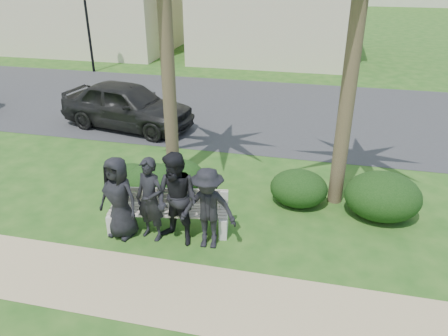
{
  "coord_description": "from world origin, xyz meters",
  "views": [
    {
      "loc": [
        1.93,
        -7.13,
        5.11
      ],
      "look_at": [
        0.04,
        1.0,
        1.02
      ],
      "focal_mm": 35.0,
      "sensor_mm": 36.0,
      "label": 1
    }
  ],
  "objects_px": {
    "man_b": "(150,200)",
    "man_a": "(119,198)",
    "car_a": "(127,105)",
    "street_lamp": "(86,7)",
    "park_bench": "(169,214)",
    "man_c": "(177,200)",
    "man_d": "(208,209)"
  },
  "relations": [
    {
      "from": "street_lamp",
      "to": "park_bench",
      "type": "relative_size",
      "value": 1.72
    },
    {
      "from": "street_lamp",
      "to": "man_d",
      "type": "height_order",
      "value": "street_lamp"
    },
    {
      "from": "man_a",
      "to": "park_bench",
      "type": "bearing_deg",
      "value": 34.26
    },
    {
      "from": "car_a",
      "to": "man_a",
      "type": "bearing_deg",
      "value": -146.23
    },
    {
      "from": "man_d",
      "to": "car_a",
      "type": "relative_size",
      "value": 0.38
    },
    {
      "from": "man_b",
      "to": "man_a",
      "type": "bearing_deg",
      "value": -157.4
    },
    {
      "from": "park_bench",
      "to": "man_c",
      "type": "xyz_separation_m",
      "value": [
        0.31,
        -0.33,
        0.56
      ]
    },
    {
      "from": "park_bench",
      "to": "man_d",
      "type": "xyz_separation_m",
      "value": [
        0.92,
        -0.34,
        0.45
      ]
    },
    {
      "from": "street_lamp",
      "to": "car_a",
      "type": "xyz_separation_m",
      "value": [
        4.83,
        -6.68,
        -2.2
      ]
    },
    {
      "from": "park_bench",
      "to": "man_b",
      "type": "relative_size",
      "value": 1.44
    },
    {
      "from": "park_bench",
      "to": "man_a",
      "type": "xyz_separation_m",
      "value": [
        -0.87,
        -0.37,
        0.47
      ]
    },
    {
      "from": "car_a",
      "to": "park_bench",
      "type": "bearing_deg",
      "value": -137.61
    },
    {
      "from": "man_b",
      "to": "man_d",
      "type": "bearing_deg",
      "value": 15.65
    },
    {
      "from": "park_bench",
      "to": "man_c",
      "type": "distance_m",
      "value": 0.73
    },
    {
      "from": "man_c",
      "to": "man_b",
      "type": "bearing_deg",
      "value": -163.09
    },
    {
      "from": "street_lamp",
      "to": "man_d",
      "type": "bearing_deg",
      "value": -53.82
    },
    {
      "from": "park_bench",
      "to": "man_b",
      "type": "bearing_deg",
      "value": -138.2
    },
    {
      "from": "street_lamp",
      "to": "man_b",
      "type": "relative_size",
      "value": 2.49
    },
    {
      "from": "park_bench",
      "to": "man_c",
      "type": "relative_size",
      "value": 1.32
    },
    {
      "from": "park_bench",
      "to": "man_a",
      "type": "relative_size",
      "value": 1.46
    },
    {
      "from": "park_bench",
      "to": "car_a",
      "type": "bearing_deg",
      "value": 111.96
    },
    {
      "from": "man_a",
      "to": "man_d",
      "type": "distance_m",
      "value": 1.79
    },
    {
      "from": "man_c",
      "to": "man_d",
      "type": "bearing_deg",
      "value": 19.32
    },
    {
      "from": "man_d",
      "to": "park_bench",
      "type": "bearing_deg",
      "value": 156.71
    },
    {
      "from": "man_b",
      "to": "car_a",
      "type": "bearing_deg",
      "value": 135.51
    },
    {
      "from": "street_lamp",
      "to": "park_bench",
      "type": "height_order",
      "value": "street_lamp"
    },
    {
      "from": "man_a",
      "to": "car_a",
      "type": "distance_m",
      "value": 6.24
    },
    {
      "from": "man_a",
      "to": "man_c",
      "type": "bearing_deg",
      "value": 13.05
    },
    {
      "from": "man_c",
      "to": "man_d",
      "type": "relative_size",
      "value": 1.14
    },
    {
      "from": "park_bench",
      "to": "man_d",
      "type": "distance_m",
      "value": 1.08
    },
    {
      "from": "street_lamp",
      "to": "man_c",
      "type": "xyz_separation_m",
      "value": [
        8.45,
        -12.38,
        -2.0
      ]
    },
    {
      "from": "man_c",
      "to": "car_a",
      "type": "bearing_deg",
      "value": 142.08
    }
  ]
}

